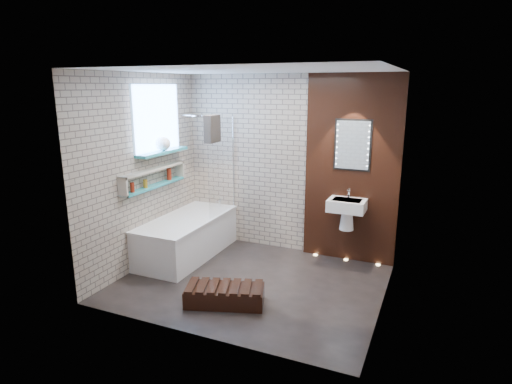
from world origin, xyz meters
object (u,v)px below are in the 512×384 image
at_px(washbasin, 347,209).
at_px(walnut_step, 225,296).
at_px(bath_screen, 222,166).
at_px(led_mirror, 353,145).
at_px(bathtub, 187,236).

relative_size(washbasin, walnut_step, 0.65).
bearing_deg(bath_screen, led_mirror, 10.66).
height_order(washbasin, led_mirror, led_mirror).
height_order(bathtub, bath_screen, bath_screen).
distance_m(bath_screen, washbasin, 1.89).
bearing_deg(led_mirror, washbasin, -90.00).
xyz_separation_m(led_mirror, walnut_step, (-1.00, -1.85, -1.55)).
height_order(bathtub, washbasin, washbasin).
xyz_separation_m(washbasin, led_mirror, (0.00, 0.16, 0.86)).
bearing_deg(washbasin, led_mirror, 90.00).
bearing_deg(walnut_step, bath_screen, 118.41).
bearing_deg(led_mirror, bathtub, -160.22).
xyz_separation_m(bath_screen, walnut_step, (0.82, -1.51, -1.18)).
height_order(bath_screen, led_mirror, led_mirror).
bearing_deg(washbasin, bathtub, -163.99).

